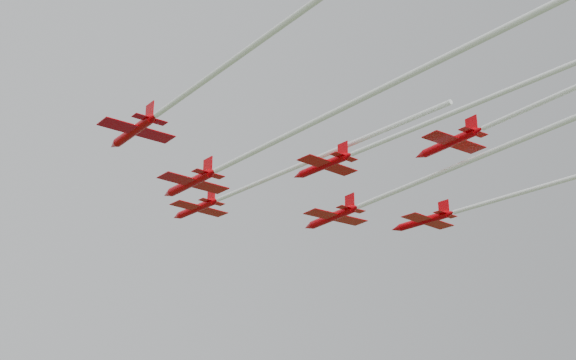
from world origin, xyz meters
name	(u,v)px	position (x,y,z in m)	size (l,w,h in m)	color
jet_lead	(248,187)	(-6.95, 13.09, 62.46)	(19.31, 50.12, 2.62)	#CF0008
jet_row2_left	(279,139)	(-11.91, -10.22, 59.19)	(21.95, 63.01, 2.68)	#CF0008
jet_row2_right	(405,187)	(9.98, 0.54, 60.51)	(17.24, 60.64, 2.88)	#CF0008
jet_row3_left	(206,80)	(-23.14, -19.99, 59.26)	(16.78, 54.27, 2.40)	#CF0008
jet_row3_mid	(412,129)	(1.11, -16.00, 60.21)	(19.44, 51.68, 2.36)	#CF0008
jet_row3_right	(494,201)	(20.99, -3.16, 59.01)	(19.21, 48.01, 2.58)	#CF0008
jet_row4_right	(519,112)	(12.77, -19.44, 62.89)	(13.74, 46.19, 2.56)	#CF0008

